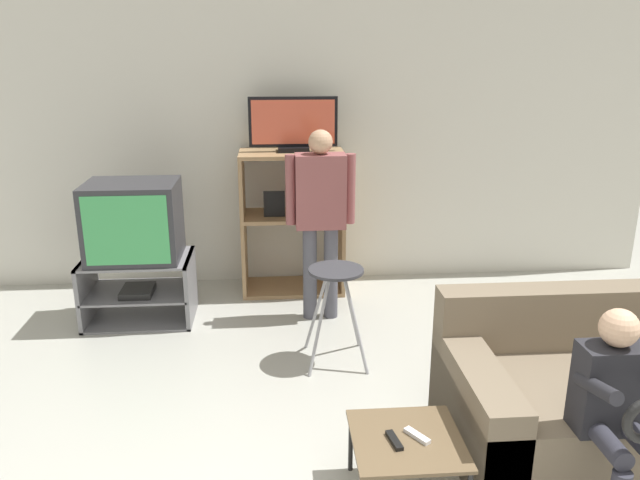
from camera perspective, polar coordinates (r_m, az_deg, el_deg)
wall_back at (r=5.58m, az=-1.57°, el=9.24°), size 6.40×0.06×2.60m
tv_stand at (r=5.13m, az=-16.18°, el=-4.35°), size 0.84×0.55×0.51m
television_main at (r=4.96m, az=-16.68°, el=1.68°), size 0.69×0.53×0.60m
media_shelf at (r=5.42m, az=-2.55°, el=1.73°), size 0.88×0.47×1.24m
television_flat at (r=5.27m, az=-2.47°, el=10.40°), size 0.74×0.20×0.45m
folding_stool at (r=4.19m, az=1.47°, el=-4.22°), size 0.41×0.43×0.68m
snack_table at (r=3.11m, az=7.94°, el=-17.99°), size 0.52×0.52×0.34m
remote_control_black at (r=3.05m, az=6.81°, el=-17.73°), size 0.06×0.15×0.02m
remote_control_white at (r=3.09m, az=8.86°, el=-17.26°), size 0.11×0.14×0.02m
couch at (r=3.75m, az=23.62°, el=-13.32°), size 1.54×0.98×0.79m
person_standing_adult at (r=4.77m, az=0.05°, el=2.94°), size 0.53×0.20×1.50m
person_seated_child at (r=3.08m, az=25.59°, el=-13.48°), size 0.33×0.43×1.02m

